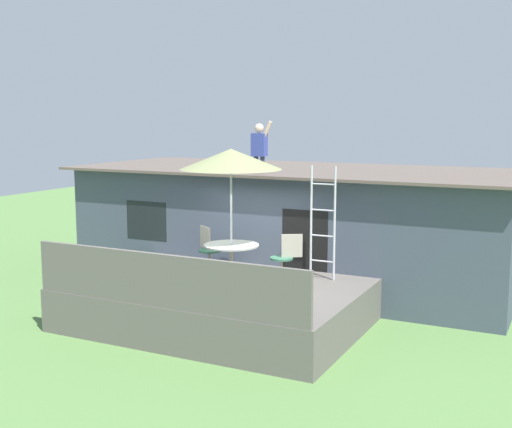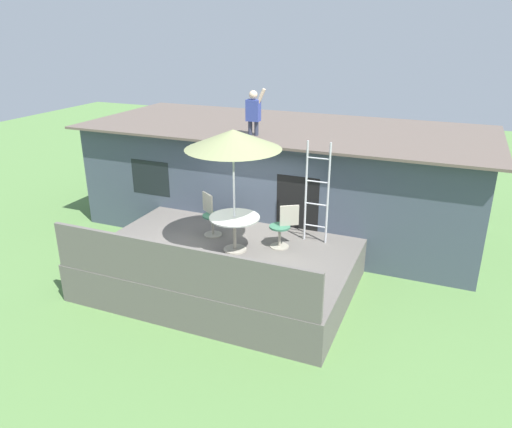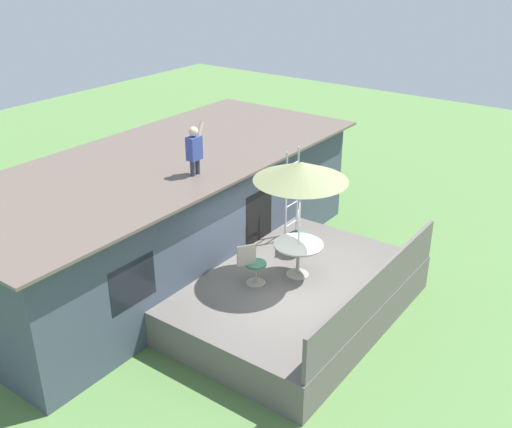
# 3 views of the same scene
# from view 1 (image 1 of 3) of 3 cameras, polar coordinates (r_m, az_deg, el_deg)

# --- Properties ---
(ground_plane) EXTENTS (40.00, 40.00, 0.00)m
(ground_plane) POSITION_cam_1_polar(r_m,az_deg,el_deg) (12.85, -2.99, -9.35)
(ground_plane) COLOR #567F42
(house) EXTENTS (10.50, 4.50, 2.73)m
(house) POSITION_cam_1_polar(r_m,az_deg,el_deg) (15.68, 3.47, -0.96)
(house) COLOR #424C5B
(house) RESTS_ON ground
(deck) EXTENTS (5.35, 3.96, 0.80)m
(deck) POSITION_cam_1_polar(r_m,az_deg,el_deg) (12.73, -3.00, -7.63)
(deck) COLOR #605B56
(deck) RESTS_ON ground
(deck_railing) EXTENTS (5.25, 0.08, 0.90)m
(deck_railing) POSITION_cam_1_polar(r_m,az_deg,el_deg) (10.93, -8.05, -5.78)
(deck_railing) COLOR #605B56
(deck_railing) RESTS_ON deck
(patio_table) EXTENTS (1.04, 1.04, 0.74)m
(patio_table) POSITION_cam_1_polar(r_m,az_deg,el_deg) (12.38, -2.15, -3.39)
(patio_table) COLOR #A59E8C
(patio_table) RESTS_ON deck
(patio_umbrella) EXTENTS (1.90, 1.90, 2.54)m
(patio_umbrella) POSITION_cam_1_polar(r_m,az_deg,el_deg) (12.15, -2.19, 4.77)
(patio_umbrella) COLOR silver
(patio_umbrella) RESTS_ON deck
(step_ladder) EXTENTS (0.52, 0.04, 2.20)m
(step_ladder) POSITION_cam_1_polar(r_m,az_deg,el_deg) (12.68, 5.81, -0.78)
(step_ladder) COLOR silver
(step_ladder) RESTS_ON deck
(person_figure) EXTENTS (0.47, 0.20, 1.11)m
(person_figure) POSITION_cam_1_polar(r_m,az_deg,el_deg) (14.41, 0.32, 6.10)
(person_figure) COLOR #33384C
(person_figure) RESTS_ON house
(patio_chair_left) EXTENTS (0.56, 0.46, 0.92)m
(patio_chair_left) POSITION_cam_1_polar(r_m,az_deg,el_deg) (13.30, -4.19, -3.15)
(patio_chair_left) COLOR #A59E8C
(patio_chair_left) RESTS_ON deck
(patio_chair_right) EXTENTS (0.57, 0.45, 0.92)m
(patio_chair_right) POSITION_cam_1_polar(r_m,az_deg,el_deg) (12.51, 2.55, -3.87)
(patio_chair_right) COLOR #A59E8C
(patio_chair_right) RESTS_ON deck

